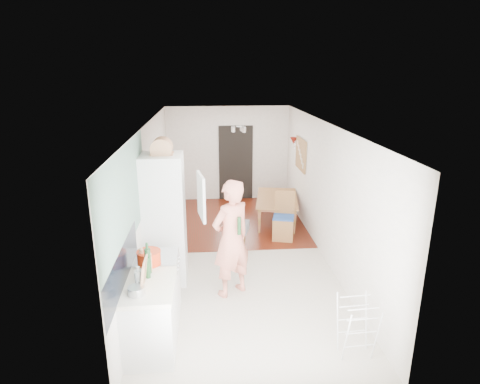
{
  "coord_description": "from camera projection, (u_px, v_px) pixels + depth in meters",
  "views": [
    {
      "loc": [
        -0.55,
        -6.93,
        3.42
      ],
      "look_at": [
        0.04,
        0.2,
        1.21
      ],
      "focal_mm": 30.0,
      "sensor_mm": 36.0,
      "label": 1
    }
  ],
  "objects": [
    {
      "name": "dining_chair",
      "position": [
        284.0,
        216.0,
        8.26
      ],
      "size": [
        0.51,
        0.51,
        1.0
      ],
      "primitive_type": null,
      "rotation": [
        0.0,
        0.0,
        -0.25
      ],
      "color": "#965738",
      "rests_on": "floor"
    },
    {
      "name": "drying_rack",
      "position": [
        357.0,
        328.0,
        4.9
      ],
      "size": [
        0.41,
        0.37,
        0.76
      ],
      "primitive_type": null,
      "rotation": [
        0.0,
        0.0,
        0.06
      ],
      "color": "silver",
      "rests_on": "floor"
    },
    {
      "name": "floor",
      "position": [
        239.0,
        256.0,
        7.66
      ],
      "size": [
        3.2,
        7.0,
        0.01
      ],
      "primitive_type": "cube",
      "color": "#B9B19E",
      "rests_on": "ground"
    },
    {
      "name": "base_cabinet",
      "position": [
        151.0,
        319.0,
        5.0
      ],
      "size": [
        0.6,
        0.9,
        0.86
      ],
      "primitive_type": "cube",
      "color": "silver",
      "rests_on": "room_shell"
    },
    {
      "name": "bread_bin",
      "position": [
        162.0,
        148.0,
        6.18
      ],
      "size": [
        0.42,
        0.4,
        0.18
      ],
      "primitive_type": null,
      "rotation": [
        0.0,
        0.0,
        0.25
      ],
      "color": "tan",
      "rests_on": "fridge_housing"
    },
    {
      "name": "red_casserole",
      "position": [
        149.0,
        257.0,
        5.33
      ],
      "size": [
        0.38,
        0.38,
        0.19
      ],
      "primitive_type": "cylinder",
      "rotation": [
        0.0,
        0.0,
        0.22
      ],
      "color": "red",
      "rests_on": "cooker_top"
    },
    {
      "name": "stool",
      "position": [
        237.0,
        239.0,
        7.93
      ],
      "size": [
        0.35,
        0.35,
        0.38
      ],
      "primitive_type": null,
      "rotation": [
        0.0,
        0.0,
        -0.25
      ],
      "color": "#965738",
      "rests_on": "floor"
    },
    {
      "name": "grey_drape",
      "position": [
        238.0,
        227.0,
        7.81
      ],
      "size": [
        0.5,
        0.5,
        0.18
      ],
      "primitive_type": "cube",
      "rotation": [
        0.0,
        0.0,
        -0.28
      ],
      "color": "gray",
      "rests_on": "stool"
    },
    {
      "name": "bottle_a",
      "position": [
        148.0,
        261.0,
        5.08
      ],
      "size": [
        0.08,
        0.08,
        0.33
      ],
      "primitive_type": "cylinder",
      "rotation": [
        0.0,
        0.0,
        0.1
      ],
      "color": "#1A411E",
      "rests_on": "worktop"
    },
    {
      "name": "wall_sconce",
      "position": [
        294.0,
        141.0,
        9.69
      ],
      "size": [
        0.18,
        0.18,
        0.16
      ],
      "primitive_type": "cone",
      "color": "maroon",
      "rests_on": "room_shell"
    },
    {
      "name": "fridge_door",
      "position": [
        201.0,
        197.0,
        6.12
      ],
      "size": [
        0.14,
        0.56,
        0.7
      ],
      "primitive_type": "cube",
      "rotation": [
        0.0,
        0.0,
        -1.4
      ],
      "color": "silver",
      "rests_on": "room_shell"
    },
    {
      "name": "worktop",
      "position": [
        149.0,
        286.0,
        4.86
      ],
      "size": [
        0.62,
        0.92,
        0.06
      ],
      "primitive_type": "cube",
      "color": "white",
      "rests_on": "room_shell"
    },
    {
      "name": "wood_floor_overlay",
      "position": [
        232.0,
        220.0,
        9.41
      ],
      "size": [
        3.2,
        3.3,
        0.01
      ],
      "primitive_type": "cube",
      "color": "#611309",
      "rests_on": "room_shell"
    },
    {
      "name": "pepper_mill_front",
      "position": [
        150.0,
        264.0,
        5.14
      ],
      "size": [
        0.06,
        0.06,
        0.21
      ],
      "primitive_type": "cylinder",
      "rotation": [
        0.0,
        0.0,
        0.01
      ],
      "color": "tan",
      "rests_on": "worktop"
    },
    {
      "name": "room_shell",
      "position": [
        239.0,
        193.0,
        7.29
      ],
      "size": [
        3.2,
        7.0,
        2.5
      ],
      "primitive_type": null,
      "color": "white",
      "rests_on": "ground"
    },
    {
      "name": "tile_splashback",
      "position": [
        123.0,
        268.0,
        4.76
      ],
      "size": [
        0.02,
        1.9,
        0.5
      ],
      "primitive_type": "cube",
      "color": "black",
      "rests_on": "room_shell"
    },
    {
      "name": "chopping_boards",
      "position": [
        144.0,
        273.0,
        4.77
      ],
      "size": [
        0.05,
        0.26,
        0.35
      ],
      "primitive_type": null,
      "rotation": [
        0.0,
        0.0,
        -0.04
      ],
      "color": "tan",
      "rests_on": "worktop"
    },
    {
      "name": "sage_wall_panel",
      "position": [
        126.0,
        198.0,
        5.08
      ],
      "size": [
        0.02,
        3.0,
        1.3
      ],
      "primitive_type": "cube",
      "color": "gray",
      "rests_on": "room_shell"
    },
    {
      "name": "pinboard",
      "position": [
        301.0,
        154.0,
        9.13
      ],
      "size": [
        0.03,
        0.9,
        0.7
      ],
      "primitive_type": "cube",
      "color": "tan",
      "rests_on": "room_shell"
    },
    {
      "name": "dining_table",
      "position": [
        278.0,
        211.0,
        9.3
      ],
      "size": [
        1.0,
        1.5,
        0.49
      ],
      "primitive_type": "imported",
      "rotation": [
        0.0,
        0.0,
        1.4
      ],
      "color": "#965738",
      "rests_on": "floor"
    },
    {
      "name": "fridge_housing",
      "position": [
        164.0,
        220.0,
        6.5
      ],
      "size": [
        0.66,
        0.66,
        2.15
      ],
      "primitive_type": "cube",
      "color": "silver",
      "rests_on": "room_shell"
    },
    {
      "name": "doorway_recess",
      "position": [
        236.0,
        163.0,
        10.69
      ],
      "size": [
        0.9,
        0.04,
        2.0
      ],
      "primitive_type": "cube",
      "color": "black",
      "rests_on": "room_shell"
    },
    {
      "name": "pinboard_frame",
      "position": [
        300.0,
        154.0,
        9.13
      ],
      "size": [
        0.0,
        0.94,
        0.74
      ],
      "primitive_type": "cube",
      "color": "#965738",
      "rests_on": "room_shell"
    },
    {
      "name": "range_cooker",
      "position": [
        158.0,
        287.0,
        5.71
      ],
      "size": [
        0.6,
        0.6,
        0.88
      ],
      "primitive_type": "cube",
      "color": "silver",
      "rests_on": "room_shell"
    },
    {
      "name": "fridge_interior",
      "position": [
        182.0,
        191.0,
        6.38
      ],
      "size": [
        0.02,
        0.52,
        0.66
      ],
      "primitive_type": "cube",
      "color": "white",
      "rests_on": "room_shell"
    },
    {
      "name": "cooker_top",
      "position": [
        156.0,
        258.0,
        5.57
      ],
      "size": [
        0.6,
        0.6,
        0.04
      ],
      "primitive_type": "cube",
      "color": "silver",
      "rests_on": "room_shell"
    },
    {
      "name": "person",
      "position": [
        231.0,
        228.0,
        6.06
      ],
      "size": [
        0.96,
        0.89,
        2.21
      ],
      "primitive_type": "imported",
      "rotation": [
        0.0,
        0.0,
        3.74
      ],
      "color": "#E17F69",
      "rests_on": "floor"
    },
    {
      "name": "held_bottle",
      "position": [
        239.0,
        226.0,
        5.91
      ],
      "size": [
        0.06,
        0.06,
        0.27
      ],
      "primitive_type": "cylinder",
      "color": "#1A411E",
      "rests_on": "person"
    },
    {
      "name": "bottle_c",
      "position": [
        139.0,
        280.0,
        4.74
      ],
      "size": [
        0.11,
        0.11,
        0.22
      ],
      "primitive_type": "cylinder",
      "rotation": [
        0.0,
        0.0,
        0.3
      ],
      "color": "beige",
      "rests_on": "worktop"
    },
    {
      "name": "steel_pan",
      "position": [
        136.0,
        291.0,
        4.62
      ],
      "size": [
        0.2,
        0.2,
        0.1
      ],
      "primitive_type": "cylinder",
      "rotation": [
        0.0,
        0.0,
        -0.04
      ],
      "color": "silver",
      "rests_on": "worktop"
    },
    {
      "name": "bottle_b",
      "position": [
        148.0,
        268.0,
        4.97
      ],
      "size": [
        0.08,
        0.08,
        0.28
      ],
      "primitive_type": "cylinder",
      "rotation": [
        0.0,
        0.0,
        0.27
      ],
      "color": "#1A411E",
      "rests_on": "worktop"
    },
    {
      "name": "pepper_mill_back",
      "position": [
        142.0,
        259.0,
        5.27
      ],
      "size": [
        0.06,
        0.06,
        0.21
      ],
      "primitive_type": "cylinder",
      "rotation": [
        0.0,
        0.0,
        0.07
      ],
      "color": "tan",
      "rests_on": "worktop"
    }
  ]
}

